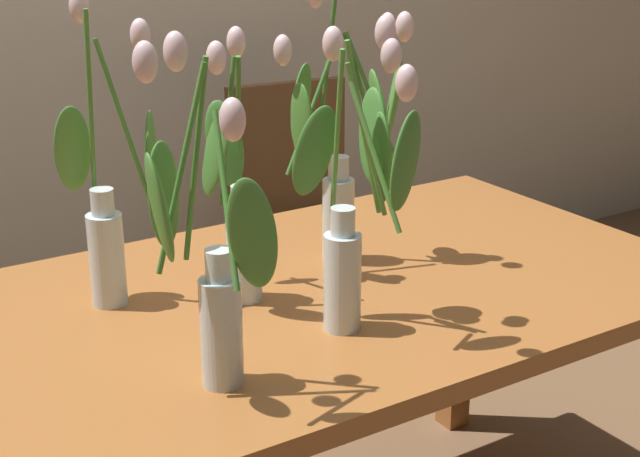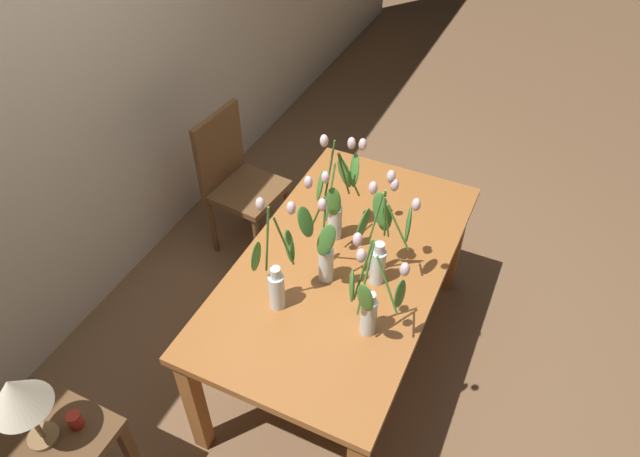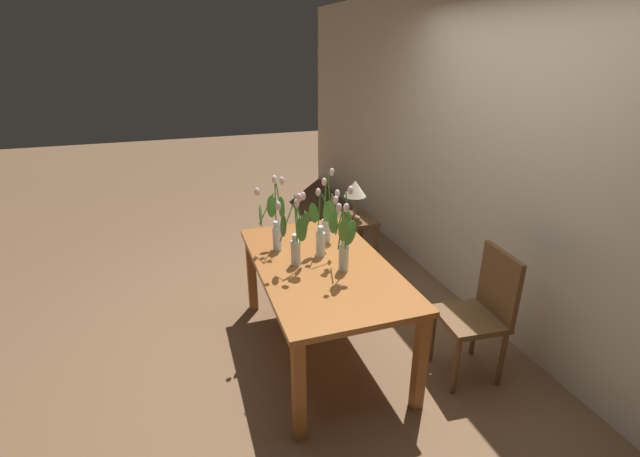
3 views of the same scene
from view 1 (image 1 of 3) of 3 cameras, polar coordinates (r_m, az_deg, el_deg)
name	(u,v)px [view 1 (image 1 of 3)]	position (r m, az deg, el deg)	size (l,w,h in m)	color
dining_table	(310,331)	(1.93, -0.60, -6.19)	(1.60, 0.90, 0.74)	#A3602D
tulip_vase_0	(108,214)	(1.82, -12.60, 0.88)	(0.19, 0.15, 0.59)	silver
tulip_vase_1	(209,269)	(1.45, -6.71, -2.45)	(0.17, 0.23, 0.56)	silver
tulip_vase_2	(237,212)	(1.80, -5.01, 0.97)	(0.16, 0.23, 0.51)	silver
tulip_vase_3	(342,156)	(1.97, 1.31, 4.39)	(0.30, 0.19, 0.59)	silver
tulip_vase_4	(356,206)	(1.66, 2.17, 1.35)	(0.18, 0.25, 0.55)	silver
dining_chair	(301,215)	(3.00, -1.12, 0.83)	(0.43, 0.43, 0.93)	brown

